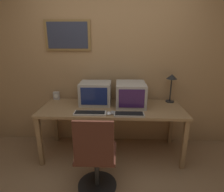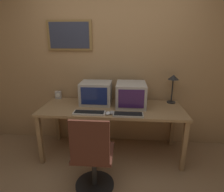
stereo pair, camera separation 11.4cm
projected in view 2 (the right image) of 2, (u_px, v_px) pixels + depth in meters
The scene contains 11 objects.
wall_back at pixel (114, 65), 2.96m from camera, with size 8.00×0.08×2.60m.
desk at pixel (112, 112), 2.72m from camera, with size 2.03×0.75×0.75m.
monitor_left at pixel (96, 93), 2.82m from camera, with size 0.46×0.39×0.33m.
monitor_right at pixel (131, 94), 2.73m from camera, with size 0.42×0.48×0.34m.
keyboard_main at pixel (89, 113), 2.47m from camera, with size 0.42×0.14×0.03m.
keyboard_side at pixel (128, 114), 2.41m from camera, with size 0.39×0.16×0.03m.
mouse_near_keyboard at pixel (112, 112), 2.46m from camera, with size 0.06×0.10×0.03m.
mouse_far_corner at pixel (108, 113), 2.44m from camera, with size 0.06×0.10×0.03m.
desk_clock at pixel (58, 95), 3.07m from camera, with size 0.09×0.06×0.13m.
desk_lamp at pixel (173, 81), 2.79m from camera, with size 0.16×0.16×0.44m.
office_chair at pixel (93, 159), 2.09m from camera, with size 0.46×0.46×0.95m.
Camera 2 is at (0.21, -1.45, 1.70)m, focal length 30.00 mm.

